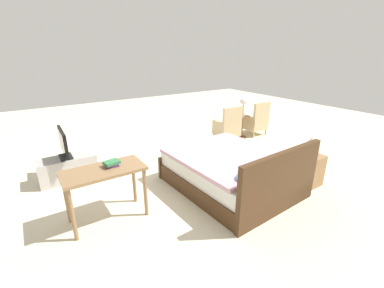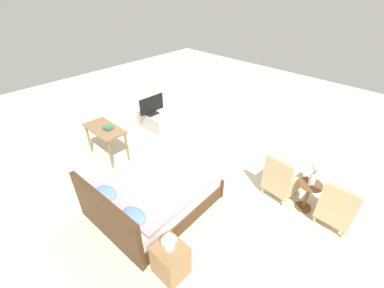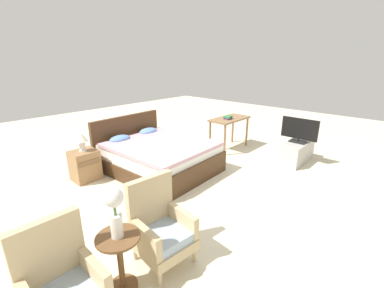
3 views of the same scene
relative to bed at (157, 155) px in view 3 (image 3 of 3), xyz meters
The scene contains 12 objects.
ground_plane 1.12m from the bed, 88.00° to the right, with size 16.00×16.00×0.00m, color beige.
bed is the anchor object (origin of this frame).
armchair_by_window_left 3.14m from the bed, 143.79° to the right, with size 0.55×0.55×0.92m.
armchair_by_window_right 2.40m from the bed, 129.28° to the right, with size 0.59×0.59×0.92m.
side_table 2.76m from the bed, 137.17° to the right, with size 0.40×0.40×0.59m.
flower_vase 2.82m from the bed, 137.17° to the right, with size 0.17×0.17×0.48m.
nightstand 1.32m from the bed, 151.77° to the left, with size 0.44×0.41×0.55m.
table_lamp 1.39m from the bed, 151.74° to the left, with size 0.22×0.22×0.33m.
tv_stand 2.92m from the bed, 39.38° to the right, with size 0.96×0.40×0.43m.
tv_flatscreen 2.94m from the bed, 39.36° to the right, with size 0.20×0.74×0.51m.
vanity_desk 2.05m from the bed, ahead, with size 1.04×0.52×0.76m.
book_stack 1.97m from the bed, 10.07° to the right, with size 0.22×0.18×0.07m.
Camera 3 is at (-3.02, -2.57, 2.09)m, focal length 24.00 mm.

